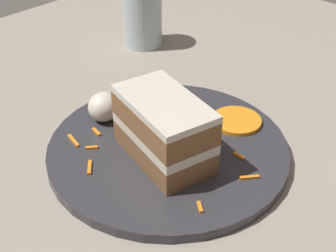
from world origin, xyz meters
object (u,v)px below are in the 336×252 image
Objects in this scene: cream_dollop at (104,106)px; orange_garnish at (236,121)px; cake_slice at (164,129)px; drinking_glass at (143,21)px; plate at (168,148)px.

orange_garnish is (0.11, -0.13, -0.02)m from cream_dollop.
drinking_glass reaches higher than cake_slice.
cream_dollop is (0.00, 0.11, -0.02)m from cake_slice.
cream_dollop is at bearing -145.40° from drinking_glass.
plate is 0.10m from cream_dollop.
plate is 6.67× the size of cream_dollop.
cream_dollop is at bearing 102.67° from cake_slice.
drinking_glass is at bearing 51.09° from plate.
plate is at bearing 46.19° from cake_slice.
plate is 4.54× the size of orange_garnish.
plate is at bearing -80.84° from cream_dollop.
cake_slice is at bearing -130.23° from drinking_glass.
plate is 2.86× the size of drinking_glass.
cake_slice is at bearing -92.05° from cream_dollop.
orange_garnish is 0.63× the size of drinking_glass.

